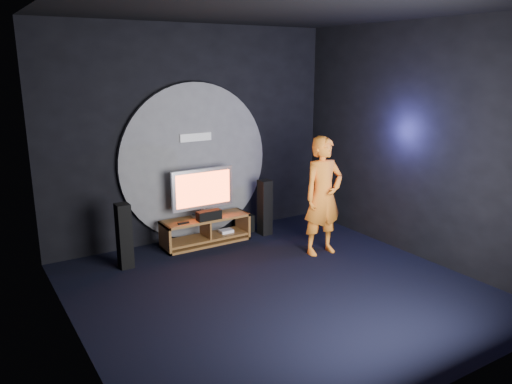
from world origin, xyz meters
The scene contains 15 objects.
floor centered at (0.00, 0.00, 0.00)m, with size 5.00×5.00×0.00m, color black.
back_wall centered at (0.00, 2.50, 1.75)m, with size 5.00×0.04×3.50m, color black.
front_wall centered at (0.00, -2.50, 1.75)m, with size 5.00×0.04×3.50m, color black.
left_wall centered at (-2.50, 0.00, 1.75)m, with size 0.04×5.00×3.50m, color black.
right_wall centered at (2.50, 0.00, 1.75)m, with size 0.04×5.00×3.50m, color black.
ceiling centered at (0.00, 0.00, 3.50)m, with size 5.00×5.00×0.01m, color black.
wall_disc_panel centered at (0.00, 2.44, 1.30)m, with size 2.60×0.11×2.60m.
media_console centered at (-0.02, 2.05, 0.19)m, with size 1.46×0.45×0.45m.
tv centered at (-0.03, 2.12, 0.89)m, with size 1.07×0.22×0.80m.
center_speaker centered at (-0.03, 1.91, 0.53)m, with size 0.40×0.15×0.15m, color black.
remote centered at (-0.47, 1.93, 0.46)m, with size 0.18×0.05×0.02m, color black.
tower_speaker_left centered at (-1.46, 1.78, 0.48)m, with size 0.19×0.21×0.96m, color black.
tower_speaker_right centered at (1.05, 1.94, 0.48)m, with size 0.19×0.21×0.96m, color black.
subwoofer centered at (0.82, 2.25, 0.15)m, with size 0.28×0.28×0.30m, color black.
player centered at (1.33, 0.73, 0.92)m, with size 0.67×0.44×1.84m, color orange.
Camera 1 is at (-3.42, -4.98, 2.90)m, focal length 35.00 mm.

